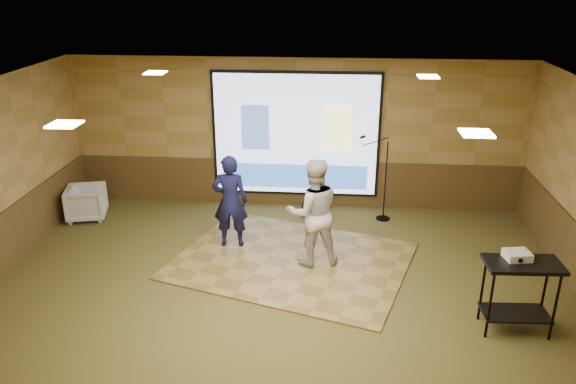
# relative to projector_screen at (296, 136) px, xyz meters

# --- Properties ---
(ground) EXTENTS (9.00, 9.00, 0.00)m
(ground) POSITION_rel_projector_screen_xyz_m (0.00, -3.44, -1.47)
(ground) COLOR #313B1A
(ground) RESTS_ON ground
(room_shell) EXTENTS (9.04, 7.04, 3.02)m
(room_shell) POSITION_rel_projector_screen_xyz_m (0.00, -3.44, 0.62)
(room_shell) COLOR #A47F44
(room_shell) RESTS_ON ground
(wainscot_back) EXTENTS (9.00, 0.04, 0.95)m
(wainscot_back) POSITION_rel_projector_screen_xyz_m (0.00, 0.04, -1.00)
(wainscot_back) COLOR #4C3319
(wainscot_back) RESTS_ON ground
(projector_screen) EXTENTS (3.32, 0.06, 2.52)m
(projector_screen) POSITION_rel_projector_screen_xyz_m (0.00, 0.00, 0.00)
(projector_screen) COLOR black
(projector_screen) RESTS_ON room_shell
(downlight_nw) EXTENTS (0.32, 0.32, 0.02)m
(downlight_nw) POSITION_rel_projector_screen_xyz_m (-2.20, -1.64, 1.50)
(downlight_nw) COLOR beige
(downlight_nw) RESTS_ON room_shell
(downlight_ne) EXTENTS (0.32, 0.32, 0.02)m
(downlight_ne) POSITION_rel_projector_screen_xyz_m (2.20, -1.64, 1.50)
(downlight_ne) COLOR beige
(downlight_ne) RESTS_ON room_shell
(downlight_sw) EXTENTS (0.32, 0.32, 0.02)m
(downlight_sw) POSITION_rel_projector_screen_xyz_m (-2.20, -4.94, 1.50)
(downlight_sw) COLOR beige
(downlight_sw) RESTS_ON room_shell
(downlight_se) EXTENTS (0.32, 0.32, 0.02)m
(downlight_se) POSITION_rel_projector_screen_xyz_m (2.20, -4.94, 1.50)
(downlight_se) COLOR beige
(downlight_se) RESTS_ON room_shell
(dance_floor) EXTENTS (4.38, 3.80, 0.03)m
(dance_floor) POSITION_rel_projector_screen_xyz_m (0.10, -2.41, -1.46)
(dance_floor) COLOR olive
(dance_floor) RESTS_ON ground
(player_left) EXTENTS (0.62, 0.43, 1.65)m
(player_left) POSITION_rel_projector_screen_xyz_m (-0.99, -1.92, -0.63)
(player_left) COLOR #12143A
(player_left) RESTS_ON dance_floor
(player_right) EXTENTS (1.02, 0.88, 1.80)m
(player_right) POSITION_rel_projector_screen_xyz_m (0.45, -2.46, -0.55)
(player_right) COLOR beige
(player_right) RESTS_ON dance_floor
(av_table) EXTENTS (0.97, 0.51, 1.02)m
(av_table) POSITION_rel_projector_screen_xyz_m (3.23, -4.06, -0.75)
(av_table) COLOR black
(av_table) RESTS_ON ground
(projector) EXTENTS (0.36, 0.31, 0.11)m
(projector) POSITION_rel_projector_screen_xyz_m (3.17, -3.97, -0.40)
(projector) COLOR white
(projector) RESTS_ON av_table
(mic_stand) EXTENTS (0.66, 0.27, 1.69)m
(mic_stand) POSITION_rel_projector_screen_xyz_m (1.70, -0.55, -0.98)
(mic_stand) COLOR black
(mic_stand) RESTS_ON ground
(banquet_chair) EXTENTS (0.87, 0.85, 0.66)m
(banquet_chair) POSITION_rel_projector_screen_xyz_m (-4.00, -0.98, -1.15)
(banquet_chair) COLOR gray
(banquet_chair) RESTS_ON ground
(duffel_bag) EXTENTS (0.54, 0.41, 0.30)m
(duffel_bag) POSITION_rel_projector_screen_xyz_m (0.44, -0.50, -1.32)
(duffel_bag) COLOR black
(duffel_bag) RESTS_ON ground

